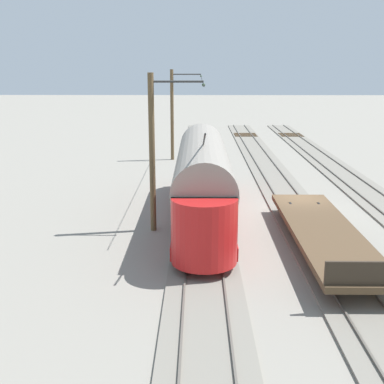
{
  "coord_description": "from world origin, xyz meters",
  "views": [
    {
      "loc": [
        5.47,
        25.45,
        7.8
      ],
      "look_at": [
        5.73,
        2.21,
        1.82
      ],
      "focal_mm": 46.11,
      "sensor_mm": 36.0,
      "label": 1
    }
  ],
  "objects_px": {
    "vintage_streetcar": "(203,178)",
    "catenary_pole_mid_near": "(153,151)",
    "flatcar_adjacent": "(325,233)",
    "catenary_pole_foreground": "(173,114)"
  },
  "relations": [
    {
      "from": "catenary_pole_foreground",
      "to": "flatcar_adjacent",
      "type": "bearing_deg",
      "value": 109.41
    },
    {
      "from": "flatcar_adjacent",
      "to": "catenary_pole_mid_near",
      "type": "distance_m",
      "value": 8.58
    },
    {
      "from": "vintage_streetcar",
      "to": "catenary_pole_mid_near",
      "type": "distance_m",
      "value": 3.23
    },
    {
      "from": "flatcar_adjacent",
      "to": "catenary_pole_foreground",
      "type": "height_order",
      "value": "catenary_pole_foreground"
    },
    {
      "from": "flatcar_adjacent",
      "to": "catenary_pole_foreground",
      "type": "xyz_separation_m",
      "value": [
        7.54,
        -21.39,
        3.04
      ]
    },
    {
      "from": "catenary_pole_foreground",
      "to": "catenary_pole_mid_near",
      "type": "height_order",
      "value": "same"
    },
    {
      "from": "flatcar_adjacent",
      "to": "catenary_pole_mid_near",
      "type": "relative_size",
      "value": 1.55
    },
    {
      "from": "vintage_streetcar",
      "to": "flatcar_adjacent",
      "type": "xyz_separation_m",
      "value": [
        -5.2,
        4.27,
        -1.39
      ]
    },
    {
      "from": "vintage_streetcar",
      "to": "catenary_pole_foreground",
      "type": "relative_size",
      "value": 2.07
    },
    {
      "from": "vintage_streetcar",
      "to": "catenary_pole_foreground",
      "type": "distance_m",
      "value": 17.36
    }
  ]
}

